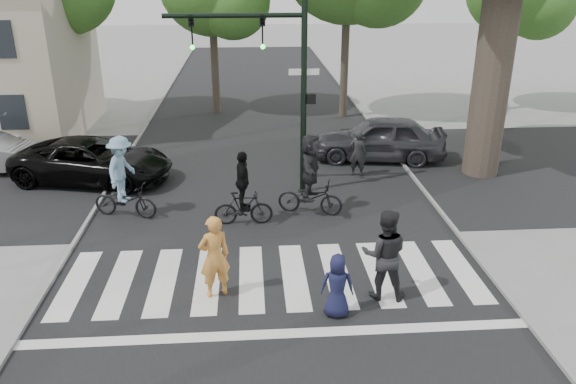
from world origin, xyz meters
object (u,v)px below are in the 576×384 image
object	(u,v)px
car_suv	(93,161)
car_grey	(379,138)
cyclist_left	(123,183)
cyclist_mid	(243,195)
pedestrian_child	(337,286)
cyclist_right	(310,179)
traffic_signal	(275,69)
pedestrian_woman	(214,257)
pedestrian_adult	(385,254)

from	to	relation	value
car_suv	car_grey	world-z (taller)	car_grey
cyclist_left	cyclist_mid	world-z (taller)	cyclist_left
pedestrian_child	cyclist_mid	size ratio (longest dim) A/B	0.66
pedestrian_child	cyclist_right	distance (m)	5.14
pedestrian_child	cyclist_left	distance (m)	7.48
traffic_signal	pedestrian_child	distance (m)	7.59
pedestrian_woman	cyclist_left	world-z (taller)	cyclist_left
cyclist_left	car_grey	xyz separation A→B (m)	(8.33, 4.53, -0.22)
cyclist_right	car_grey	world-z (taller)	cyclist_right
pedestrian_child	pedestrian_adult	distance (m)	1.32
cyclist_right	car_suv	world-z (taller)	cyclist_right
cyclist_mid	cyclist_right	bearing A→B (deg)	17.28
cyclist_mid	cyclist_right	xyz separation A→B (m)	(1.92, 0.60, 0.20)
traffic_signal	cyclist_mid	bearing A→B (deg)	-114.09
pedestrian_woman	cyclist_mid	world-z (taller)	cyclist_mid
cyclist_right	car_grey	xyz separation A→B (m)	(3.05, 4.68, -0.25)
pedestrian_woman	car_suv	xyz separation A→B (m)	(-4.36, 7.30, -0.23)
traffic_signal	cyclist_left	size ratio (longest dim) A/B	2.51
pedestrian_woman	car_grey	distance (m)	10.47
traffic_signal	cyclist_mid	distance (m)	3.93
pedestrian_adult	cyclist_right	size ratio (longest dim) A/B	0.86
traffic_signal	pedestrian_woman	xyz separation A→B (m)	(-1.62, -5.88, -2.95)
cyclist_left	pedestrian_child	bearing A→B (deg)	-45.07
pedestrian_child	cyclist_right	world-z (taller)	cyclist_right
cyclist_mid	car_suv	bearing A→B (deg)	143.19
pedestrian_woman	cyclist_mid	xyz separation A→B (m)	(0.60, 3.59, -0.08)
traffic_signal	car_grey	world-z (taller)	traffic_signal
car_grey	car_suv	bearing A→B (deg)	-71.96
traffic_signal	cyclist_right	distance (m)	3.42
pedestrian_child	cyclist_right	xyz separation A→B (m)	(0.01, 5.13, 0.37)
pedestrian_adult	cyclist_right	world-z (taller)	cyclist_right
cyclist_left	car_suv	bearing A→B (deg)	118.34
pedestrian_child	car_grey	size ratio (longest dim) A/B	0.29
pedestrian_adult	cyclist_right	xyz separation A→B (m)	(-1.09, 4.49, 0.04)
pedestrian_child	cyclist_left	bearing A→B (deg)	-36.25
pedestrian_adult	cyclist_left	bearing A→B (deg)	-25.41
pedestrian_adult	car_grey	size ratio (longest dim) A/B	0.43
pedestrian_woman	car_suv	distance (m)	8.51
cyclist_left	car_grey	distance (m)	9.49
cyclist_mid	pedestrian_child	bearing A→B (deg)	-67.15
cyclist_left	cyclist_mid	xyz separation A→B (m)	(3.37, -0.75, -0.17)
car_grey	cyclist_left	bearing A→B (deg)	-52.43
pedestrian_adult	cyclist_right	bearing A→B (deg)	-65.63
pedestrian_adult	cyclist_mid	xyz separation A→B (m)	(-3.01, 3.89, -0.16)
pedestrian_woman	cyclist_left	bearing A→B (deg)	-78.51
pedestrian_woman	car_suv	world-z (taller)	pedestrian_woman
traffic_signal	car_suv	world-z (taller)	traffic_signal
car_suv	car_grey	distance (m)	10.05
pedestrian_woman	car_suv	size ratio (longest dim) A/B	0.37
pedestrian_adult	car_suv	xyz separation A→B (m)	(-7.97, 7.60, -0.31)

